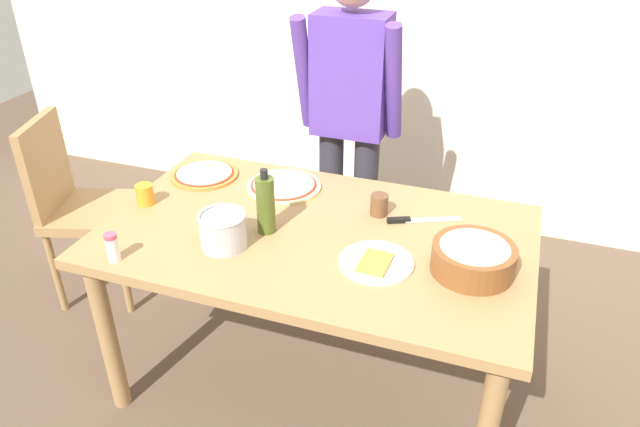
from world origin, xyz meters
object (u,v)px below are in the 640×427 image
object	(u,v)px
chef_knife	(415,220)
pizza_raw_on_board	(284,186)
cup_small_brown	(379,205)
dining_table	(316,251)
plate_with_slice	(376,262)
salt_shaker	(112,247)
popcorn_bowl	(474,256)
cup_orange	(145,195)
person_cook	(350,114)
pizza_cooked_on_tray	(204,174)
chair_wooden_left	(76,200)
olive_oil_bottle	(266,204)
steel_pot	(223,230)

from	to	relation	value
chef_knife	pizza_raw_on_board	bearing A→B (deg)	171.27
cup_small_brown	chef_knife	distance (m)	0.15
cup_small_brown	dining_table	bearing A→B (deg)	-133.43
plate_with_slice	cup_small_brown	xyz separation A→B (m)	(-0.08, 0.33, 0.03)
salt_shaker	dining_table	bearing A→B (deg)	34.44
popcorn_bowl	cup_orange	distance (m)	1.31
plate_with_slice	person_cook	bearing A→B (deg)	112.60
pizza_raw_on_board	pizza_cooked_on_tray	distance (m)	0.37
person_cook	chef_knife	bearing A→B (deg)	-52.04
chef_knife	popcorn_bowl	bearing A→B (deg)	-46.22
chair_wooden_left	popcorn_bowl	bearing A→B (deg)	-8.10
chair_wooden_left	pizza_cooked_on_tray	bearing A→B (deg)	4.96
chair_wooden_left	popcorn_bowl	distance (m)	1.94
pizza_raw_on_board	olive_oil_bottle	xyz separation A→B (m)	(0.07, -0.34, 0.10)
chair_wooden_left	plate_with_slice	distance (m)	1.64
person_cook	dining_table	bearing A→B (deg)	-82.42
chair_wooden_left	popcorn_bowl	xyz separation A→B (m)	(1.90, -0.27, 0.28)
cup_orange	chef_knife	xyz separation A→B (m)	(1.06, 0.23, -0.04)
cup_small_brown	popcorn_bowl	bearing A→B (deg)	-34.02
person_cook	pizza_cooked_on_tray	xyz separation A→B (m)	(-0.52, -0.49, -0.17)
pizza_raw_on_board	chef_knife	size ratio (longest dim) A/B	1.16
dining_table	person_cook	size ratio (longest dim) A/B	0.99
cup_orange	cup_small_brown	bearing A→B (deg)	14.33
pizza_raw_on_board	salt_shaker	bearing A→B (deg)	-116.74
pizza_cooked_on_tray	olive_oil_bottle	xyz separation A→B (m)	(0.45, -0.33, 0.10)
cup_orange	chef_knife	world-z (taller)	cup_orange
dining_table	cup_orange	size ratio (longest dim) A/B	18.82
plate_with_slice	cup_orange	world-z (taller)	cup_orange
chef_knife	steel_pot	bearing A→B (deg)	-147.41
chair_wooden_left	chef_knife	distance (m)	1.67
olive_oil_bottle	cup_small_brown	world-z (taller)	olive_oil_bottle
cup_orange	chair_wooden_left	bearing A→B (deg)	158.20
chair_wooden_left	plate_with_slice	xyz separation A→B (m)	(1.59, -0.34, 0.23)
cup_orange	cup_small_brown	distance (m)	0.94
plate_with_slice	steel_pot	world-z (taller)	steel_pot
person_cook	salt_shaker	xyz separation A→B (m)	(-0.50, -1.17, -0.13)
pizza_raw_on_board	cup_small_brown	distance (m)	0.45
pizza_raw_on_board	popcorn_bowl	distance (m)	0.90
popcorn_bowl	salt_shaker	world-z (taller)	popcorn_bowl
pizza_cooked_on_tray	cup_orange	world-z (taller)	cup_orange
cup_orange	salt_shaker	distance (m)	0.40
cup_orange	salt_shaker	xyz separation A→B (m)	(0.12, -0.38, 0.01)
person_cook	olive_oil_bottle	world-z (taller)	person_cook
dining_table	cup_small_brown	world-z (taller)	cup_small_brown
steel_pot	pizza_raw_on_board	bearing A→B (deg)	86.20
cup_small_brown	chef_knife	world-z (taller)	cup_small_brown
cup_orange	salt_shaker	world-z (taller)	salt_shaker
pizza_cooked_on_tray	cup_small_brown	bearing A→B (deg)	-4.69
cup_small_brown	chef_knife	xyz separation A→B (m)	(0.15, -0.01, -0.04)
popcorn_bowl	pizza_raw_on_board	bearing A→B (deg)	157.31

